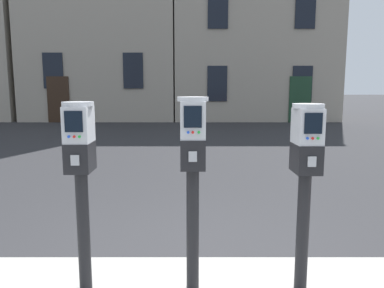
{
  "coord_description": "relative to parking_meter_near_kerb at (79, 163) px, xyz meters",
  "views": [
    {
      "loc": [
        -0.01,
        -2.9,
        1.61
      ],
      "look_at": [
        0.0,
        -0.21,
        1.2
      ],
      "focal_mm": 35.2,
      "sensor_mm": 36.0,
      "label": 1
    }
  ],
  "objects": [
    {
      "name": "ground_plane",
      "position": [
        0.79,
        0.31,
        -1.08
      ],
      "size": [
        160.0,
        160.0,
        0.0
      ],
      "primitive_type": "plane",
      "color": "#28282B"
    },
    {
      "name": "parking_meter_near_kerb",
      "position": [
        0.0,
        0.0,
        0.0
      ],
      "size": [
        0.22,
        0.25,
        1.37
      ],
      "rotation": [
        0.0,
        0.0,
        -1.55
      ],
      "color": "black",
      "rests_on": "sidewalk_slab"
    },
    {
      "name": "parking_meter_twin_adjacent",
      "position": [
        0.79,
        0.0,
        0.02
      ],
      "size": [
        0.22,
        0.25,
        1.4
      ],
      "rotation": [
        0.0,
        0.0,
        -1.55
      ],
      "color": "black",
      "rests_on": "sidewalk_slab"
    },
    {
      "name": "parking_meter_end_of_row",
      "position": [
        1.58,
        -0.0,
        -0.01
      ],
      "size": [
        0.22,
        0.25,
        1.36
      ],
      "rotation": [
        0.0,
        0.0,
        -1.55
      ],
      "color": "black",
      "rests_on": "sidewalk_slab"
    },
    {
      "name": "townhouse_orange_brick",
      "position": [
        3.87,
        18.03,
        3.75
      ],
      "size": [
        7.76,
        6.62,
        9.66
      ],
      "color": "#9E9384",
      "rests_on": "ground_plane"
    }
  ]
}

